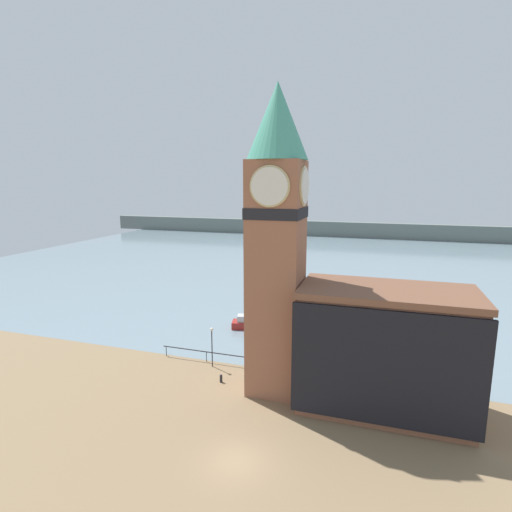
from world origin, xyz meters
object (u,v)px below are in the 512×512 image
object	(u,v)px
pier_building	(384,350)
lamp_post	(212,340)
clock_tower	(277,236)
mooring_bollard_near	(221,378)
boat_near	(256,323)

from	to	relation	value
pier_building	lamp_post	bearing A→B (deg)	170.65
clock_tower	pier_building	xyz separation A→B (m)	(9.02, -0.35, -8.70)
mooring_bollard_near	boat_near	bearing A→B (deg)	94.11
boat_near	lamp_post	size ratio (longest dim) A/B	1.68
clock_tower	boat_near	xyz separation A→B (m)	(-6.05, 13.69, -13.10)
mooring_bollard_near	lamp_post	world-z (taller)	lamp_post
clock_tower	lamp_post	xyz separation A→B (m)	(-7.08, 2.30, -10.89)
clock_tower	pier_building	size ratio (longest dim) A/B	1.91
pier_building	boat_near	size ratio (longest dim) A/B	1.98
boat_near	mooring_bollard_near	size ratio (longest dim) A/B	9.12
clock_tower	mooring_bollard_near	xyz separation A→B (m)	(-5.04, -0.38, -13.31)
boat_near	mooring_bollard_near	world-z (taller)	boat_near
pier_building	mooring_bollard_near	size ratio (longest dim) A/B	18.09
clock_tower	lamp_post	world-z (taller)	clock_tower
mooring_bollard_near	lamp_post	distance (m)	4.15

